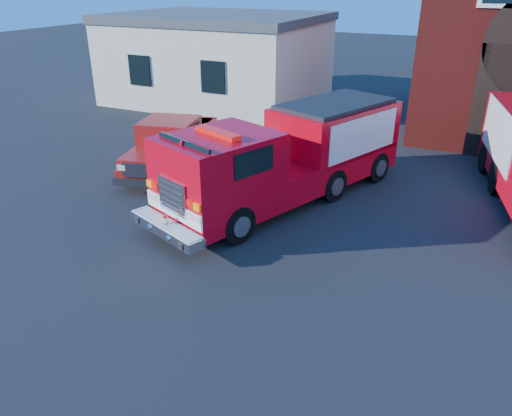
% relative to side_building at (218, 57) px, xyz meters
% --- Properties ---
extents(ground, '(100.00, 100.00, 0.00)m').
position_rel_side_building_xyz_m(ground, '(9.00, -13.00, -2.20)').
color(ground, black).
rests_on(ground, ground).
extents(side_building, '(10.20, 8.20, 4.35)m').
position_rel_side_building_xyz_m(side_building, '(0.00, 0.00, 0.00)').
color(side_building, beige).
rests_on(side_building, ground).
extents(fire_engine, '(5.26, 8.81, 2.63)m').
position_rel_side_building_xyz_m(fire_engine, '(8.36, -10.69, -0.84)').
color(fire_engine, black).
rests_on(fire_engine, ground).
extents(pickup_truck, '(3.17, 5.65, 1.75)m').
position_rel_side_building_xyz_m(pickup_truck, '(3.76, -9.85, -1.38)').
color(pickup_truck, black).
rests_on(pickup_truck, ground).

